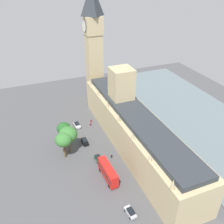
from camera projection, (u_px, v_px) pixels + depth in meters
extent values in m
plane|color=#4C4C4F|center=(129.00, 148.00, 89.97)|extent=(142.14, 142.14, 0.00)
cube|color=slate|center=(206.00, 128.00, 100.99)|extent=(43.05, 127.92, 0.25)
cube|color=tan|center=(135.00, 133.00, 87.36)|extent=(13.54, 69.26, 12.76)
cube|color=tan|center=(121.00, 101.00, 94.00)|extent=(7.80, 7.80, 25.77)
cube|color=#2D3338|center=(136.00, 115.00, 83.70)|extent=(10.29, 66.49, 1.60)
cone|color=tan|center=(90.00, 82.00, 106.26)|extent=(1.20, 1.20, 2.70)
cone|color=tan|center=(98.00, 93.00, 98.14)|extent=(1.20, 1.20, 2.02)
cone|color=tan|center=(107.00, 104.00, 89.71)|extent=(1.20, 1.20, 2.57)
cone|color=tan|center=(119.00, 118.00, 81.40)|extent=(1.20, 1.20, 2.62)
cone|color=tan|center=(133.00, 136.00, 73.24)|extent=(1.20, 1.20, 2.10)
cone|color=tan|center=(150.00, 158.00, 64.93)|extent=(1.20, 1.20, 2.13)
cone|color=tan|center=(173.00, 184.00, 56.40)|extent=(1.20, 1.20, 3.07)
cube|color=tan|center=(95.00, 69.00, 114.85)|extent=(6.63, 6.63, 31.57)
cube|color=tan|center=(93.00, 25.00, 104.92)|extent=(7.30, 7.30, 7.43)
cylinder|color=silver|center=(84.00, 26.00, 103.70)|extent=(0.25, 5.04, 5.04)
torus|color=black|center=(84.00, 26.00, 103.70)|extent=(0.24, 5.28, 5.28)
cylinder|color=silver|center=(90.00, 23.00, 107.95)|extent=(5.04, 0.25, 5.04)
torus|color=black|center=(90.00, 23.00, 107.95)|extent=(5.28, 0.24, 5.28)
cube|color=silver|center=(77.00, 125.00, 101.62)|extent=(2.13, 4.14, 0.75)
cube|color=black|center=(77.00, 124.00, 101.42)|extent=(1.72, 2.35, 0.65)
cylinder|color=black|center=(80.00, 127.00, 101.12)|extent=(0.29, 0.69, 0.68)
cylinder|color=black|center=(76.00, 128.00, 100.48)|extent=(0.29, 0.69, 0.68)
cylinder|color=black|center=(78.00, 124.00, 103.13)|extent=(0.29, 0.69, 0.68)
cylinder|color=black|center=(74.00, 125.00, 102.49)|extent=(0.29, 0.69, 0.68)
cube|color=black|center=(85.00, 142.00, 92.20)|extent=(1.92, 4.55, 0.75)
cube|color=black|center=(85.00, 140.00, 91.66)|extent=(1.60, 2.56, 0.65)
cylinder|color=black|center=(81.00, 141.00, 93.29)|extent=(0.26, 0.68, 0.68)
cylinder|color=black|center=(86.00, 140.00, 93.82)|extent=(0.26, 0.68, 0.68)
cylinder|color=black|center=(84.00, 145.00, 90.96)|extent=(0.26, 0.68, 0.68)
cylinder|color=black|center=(88.00, 144.00, 91.50)|extent=(0.26, 0.68, 0.68)
cube|color=#19472D|center=(99.00, 159.00, 83.98)|extent=(1.95, 4.07, 0.75)
cube|color=black|center=(98.00, 157.00, 83.78)|extent=(1.60, 2.30, 0.65)
cylinder|color=black|center=(102.00, 161.00, 83.44)|extent=(0.27, 0.69, 0.68)
cylinder|color=black|center=(98.00, 163.00, 82.87)|extent=(0.27, 0.69, 0.68)
cylinder|color=black|center=(99.00, 157.00, 85.47)|extent=(0.27, 0.69, 0.68)
cylinder|color=black|center=(95.00, 158.00, 84.89)|extent=(0.27, 0.69, 0.68)
cube|color=red|center=(108.00, 172.00, 76.06)|extent=(2.90, 10.59, 4.20)
cube|color=black|center=(108.00, 172.00, 76.02)|extent=(2.94, 10.19, 0.70)
cylinder|color=black|center=(116.00, 184.00, 74.65)|extent=(0.39, 1.11, 1.10)
cylinder|color=black|center=(109.00, 186.00, 73.84)|extent=(0.39, 1.11, 1.10)
cylinder|color=black|center=(107.00, 168.00, 80.42)|extent=(0.39, 1.11, 1.10)
cylinder|color=black|center=(100.00, 170.00, 79.61)|extent=(0.39, 1.11, 1.10)
cube|color=#B7B7BC|center=(130.00, 212.00, 65.85)|extent=(2.13, 4.25, 0.75)
cube|color=black|center=(131.00, 211.00, 65.33)|extent=(1.69, 2.42, 0.65)
cylinder|color=black|center=(125.00, 211.00, 66.73)|extent=(0.31, 0.70, 0.68)
cylinder|color=black|center=(130.00, 208.00, 67.36)|extent=(0.31, 0.70, 0.68)
cylinder|color=black|center=(130.00, 218.00, 64.71)|extent=(0.31, 0.70, 0.68)
cylinder|color=black|center=(135.00, 216.00, 65.34)|extent=(0.31, 0.70, 0.68)
cylinder|color=maroon|center=(91.00, 121.00, 104.64)|extent=(0.59, 0.59, 1.28)
sphere|color=#8C6647|center=(91.00, 119.00, 104.25)|extent=(0.25, 0.25, 0.25)
cube|color=maroon|center=(92.00, 121.00, 104.55)|extent=(0.25, 0.30, 0.23)
cylinder|color=maroon|center=(91.00, 124.00, 102.40)|extent=(0.50, 0.50, 1.36)
sphere|color=tan|center=(90.00, 122.00, 101.99)|extent=(0.26, 0.26, 0.26)
cube|color=navy|center=(91.00, 124.00, 102.13)|extent=(0.32, 0.14, 0.24)
cylinder|color=black|center=(111.00, 156.00, 85.37)|extent=(0.51, 0.51, 1.36)
sphere|color=beige|center=(111.00, 154.00, 84.96)|extent=(0.26, 0.26, 0.26)
cube|color=black|center=(111.00, 155.00, 85.57)|extent=(0.32, 0.14, 0.24)
cylinder|color=brown|center=(69.00, 146.00, 87.15)|extent=(0.56, 0.56, 5.04)
ellipsoid|color=#387533|center=(68.00, 134.00, 84.64)|extent=(6.43, 6.43, 5.47)
cylinder|color=brown|center=(65.00, 151.00, 84.54)|extent=(0.56, 0.56, 5.35)
ellipsoid|color=#387533|center=(64.00, 140.00, 82.11)|extent=(5.60, 5.60, 4.76)
cylinder|color=brown|center=(65.00, 138.00, 91.21)|extent=(0.56, 0.56, 4.88)
ellipsoid|color=#235623|center=(64.00, 128.00, 89.01)|extent=(5.03, 5.03, 4.27)
cylinder|color=black|center=(63.00, 135.00, 91.41)|extent=(0.18, 0.18, 6.33)
sphere|color=#F2EAC6|center=(62.00, 128.00, 89.66)|extent=(0.56, 0.56, 0.56)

